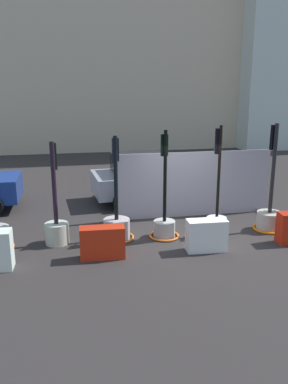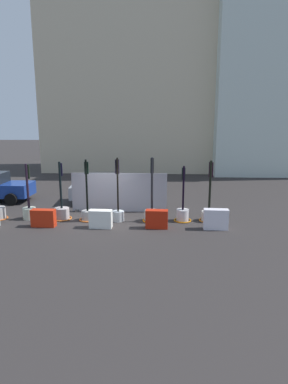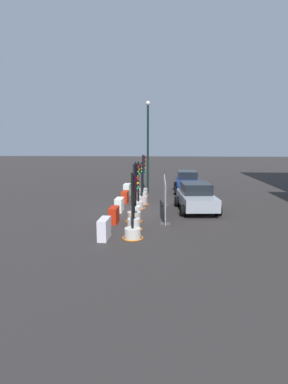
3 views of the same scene
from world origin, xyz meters
TOP-DOWN VIEW (x-y plane):
  - ground_plane at (0.00, 0.00)m, footprint 120.00×120.00m
  - traffic_light_0 at (-5.21, -0.03)m, footprint 0.90×0.90m
  - traffic_light_1 at (-3.68, 0.03)m, footprint 0.62×0.62m
  - traffic_light_2 at (-2.10, 0.07)m, footprint 0.93×0.93m
  - traffic_light_3 at (-0.82, -0.07)m, footprint 0.83×0.83m
  - traffic_light_4 at (0.65, -0.12)m, footprint 0.56×0.56m
  - traffic_light_5 at (2.25, -0.10)m, footprint 0.89×0.89m
  - traffic_light_6 at (3.72, 0.01)m, footprint 0.83×0.83m
  - traffic_light_7 at (4.96, 0.07)m, footprint 0.92×0.92m
  - construction_barrier_0 at (-5.17, -1.25)m, footprint 1.05×0.50m
  - construction_barrier_1 at (-2.60, -1.12)m, footprint 1.09×0.44m
  - construction_barrier_2 at (-0.00, -1.17)m, footprint 1.02×0.47m
  - construction_barrier_3 at (2.49, -1.12)m, footprint 1.00×0.45m
  - construction_barrier_4 at (5.08, -1.16)m, footprint 1.08×0.44m
  - car_silver_hatchback at (-0.50, 3.44)m, footprint 4.20×2.50m
  - car_blue_estate at (-7.04, 3.49)m, footprint 4.05×2.21m
  - street_lamp_post at (-6.60, 0.28)m, footprint 0.36×0.36m
  - site_fence_panel at (0.52, 1.52)m, footprint 4.94×0.50m

SIDE VIEW (x-z plane):
  - ground_plane at x=0.00m, z-range 0.00..0.00m
  - construction_barrier_1 at x=-2.60m, z-range 0.00..0.79m
  - construction_barrier_2 at x=0.00m, z-range 0.00..0.81m
  - construction_barrier_3 at x=2.49m, z-range 0.00..0.83m
  - traffic_light_2 at x=-2.10m, z-range -0.97..1.82m
  - construction_barrier_4 at x=5.08m, z-range 0.00..0.91m
  - construction_barrier_0 at x=-5.17m, z-range 0.00..0.91m
  - traffic_light_6 at x=3.72m, z-range -0.86..1.78m
  - traffic_light_7 at x=4.96m, z-range -0.98..1.90m
  - traffic_light_5 at x=2.25m, z-range -1.05..1.98m
  - traffic_light_3 at x=-0.82m, z-range -0.98..1.94m
  - traffic_light_0 at x=-5.21m, z-range -1.08..2.05m
  - traffic_light_1 at x=-3.68m, z-range -0.80..1.90m
  - traffic_light_4 at x=0.65m, z-range -0.91..2.11m
  - car_silver_hatchback at x=-0.50m, z-range 0.00..1.66m
  - car_blue_estate at x=-7.04m, z-range 0.01..1.71m
  - site_fence_panel at x=0.52m, z-range -0.04..2.00m
  - street_lamp_post at x=-6.60m, z-range 0.56..7.74m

